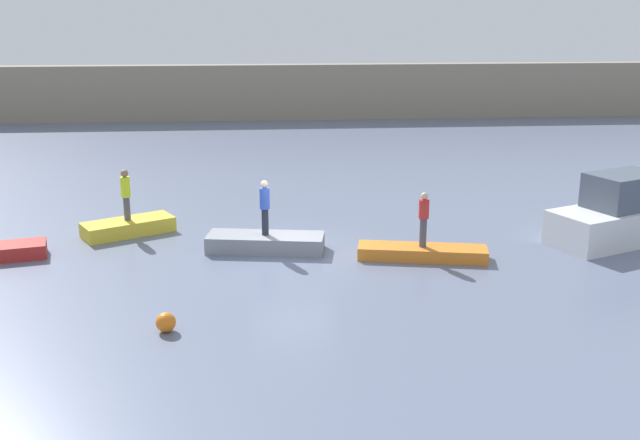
{
  "coord_description": "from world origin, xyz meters",
  "views": [
    {
      "loc": [
        -1.03,
        -22.8,
        7.68
      ],
      "look_at": [
        1.03,
        1.79,
        0.63
      ],
      "focal_mm": 42.58,
      "sensor_mm": 36.0,
      "label": 1
    }
  ],
  "objects_px": {
    "rowboat_yellow": "(128,227)",
    "rowboat_orange": "(422,253)",
    "motorboat": "(630,215)",
    "person_red_shirt": "(424,217)",
    "person_hiviz_shirt": "(126,192)",
    "mooring_buoy": "(166,322)",
    "rowboat_grey": "(266,243)",
    "person_blue_shirt": "(265,205)"
  },
  "relations": [
    {
      "from": "rowboat_orange",
      "to": "person_hiviz_shirt",
      "type": "xyz_separation_m",
      "value": [
        -9.57,
        3.44,
        1.3
      ]
    },
    {
      "from": "person_blue_shirt",
      "to": "mooring_buoy",
      "type": "height_order",
      "value": "person_blue_shirt"
    },
    {
      "from": "rowboat_yellow",
      "to": "rowboat_grey",
      "type": "distance_m",
      "value": 5.21
    },
    {
      "from": "rowboat_orange",
      "to": "person_red_shirt",
      "type": "height_order",
      "value": "person_red_shirt"
    },
    {
      "from": "motorboat",
      "to": "rowboat_yellow",
      "type": "xyz_separation_m",
      "value": [
        -16.94,
        2.01,
        -0.61
      ]
    },
    {
      "from": "motorboat",
      "to": "person_hiviz_shirt",
      "type": "bearing_deg",
      "value": 173.25
    },
    {
      "from": "rowboat_yellow",
      "to": "person_red_shirt",
      "type": "relative_size",
      "value": 1.76
    },
    {
      "from": "motorboat",
      "to": "person_blue_shirt",
      "type": "distance_m",
      "value": 12.25
    },
    {
      "from": "rowboat_orange",
      "to": "mooring_buoy",
      "type": "relative_size",
      "value": 8.12
    },
    {
      "from": "rowboat_grey",
      "to": "mooring_buoy",
      "type": "relative_size",
      "value": 7.59
    },
    {
      "from": "motorboat",
      "to": "rowboat_yellow",
      "type": "relative_size",
      "value": 2.1
    },
    {
      "from": "person_red_shirt",
      "to": "person_hiviz_shirt",
      "type": "bearing_deg",
      "value": 160.26
    },
    {
      "from": "person_hiviz_shirt",
      "to": "person_blue_shirt",
      "type": "bearing_deg",
      "value": -25.41
    },
    {
      "from": "rowboat_orange",
      "to": "person_hiviz_shirt",
      "type": "bearing_deg",
      "value": 171.57
    },
    {
      "from": "person_hiviz_shirt",
      "to": "mooring_buoy",
      "type": "xyz_separation_m",
      "value": [
        2.2,
        -8.33,
        -1.26
      ]
    },
    {
      "from": "motorboat",
      "to": "rowboat_grey",
      "type": "relative_size",
      "value": 1.72
    },
    {
      "from": "motorboat",
      "to": "rowboat_grey",
      "type": "bearing_deg",
      "value": -178.92
    },
    {
      "from": "motorboat",
      "to": "person_hiviz_shirt",
      "type": "xyz_separation_m",
      "value": [
        -16.94,
        2.01,
        0.64
      ]
    },
    {
      "from": "motorboat",
      "to": "rowboat_orange",
      "type": "height_order",
      "value": "motorboat"
    },
    {
      "from": "rowboat_yellow",
      "to": "person_blue_shirt",
      "type": "relative_size",
      "value": 1.71
    },
    {
      "from": "rowboat_yellow",
      "to": "rowboat_orange",
      "type": "relative_size",
      "value": 0.77
    },
    {
      "from": "motorboat",
      "to": "rowboat_orange",
      "type": "xyz_separation_m",
      "value": [
        -7.36,
        -1.43,
        -0.67
      ]
    },
    {
      "from": "person_blue_shirt",
      "to": "mooring_buoy",
      "type": "distance_m",
      "value": 6.72
    },
    {
      "from": "rowboat_yellow",
      "to": "person_blue_shirt",
      "type": "distance_m",
      "value": 5.36
    },
    {
      "from": "motorboat",
      "to": "person_blue_shirt",
      "type": "bearing_deg",
      "value": -178.92
    },
    {
      "from": "mooring_buoy",
      "to": "motorboat",
      "type": "bearing_deg",
      "value": 23.24
    },
    {
      "from": "motorboat",
      "to": "person_red_shirt",
      "type": "height_order",
      "value": "motorboat"
    },
    {
      "from": "rowboat_orange",
      "to": "rowboat_grey",
      "type": "bearing_deg",
      "value": 177.46
    },
    {
      "from": "rowboat_yellow",
      "to": "rowboat_orange",
      "type": "bearing_deg",
      "value": -48.47
    },
    {
      "from": "motorboat",
      "to": "person_red_shirt",
      "type": "xyz_separation_m",
      "value": [
        -7.36,
        -1.43,
        0.5
      ]
    },
    {
      "from": "person_blue_shirt",
      "to": "mooring_buoy",
      "type": "bearing_deg",
      "value": -112.33
    },
    {
      "from": "rowboat_grey",
      "to": "person_hiviz_shirt",
      "type": "relative_size",
      "value": 2.11
    },
    {
      "from": "motorboat",
      "to": "mooring_buoy",
      "type": "distance_m",
      "value": 16.05
    },
    {
      "from": "motorboat",
      "to": "mooring_buoy",
      "type": "xyz_separation_m",
      "value": [
        -14.74,
        -6.33,
        -0.62
      ]
    },
    {
      "from": "rowboat_yellow",
      "to": "rowboat_grey",
      "type": "bearing_deg",
      "value": -54.14
    },
    {
      "from": "person_red_shirt",
      "to": "person_hiviz_shirt",
      "type": "xyz_separation_m",
      "value": [
        -9.57,
        3.44,
        0.14
      ]
    },
    {
      "from": "person_hiviz_shirt",
      "to": "mooring_buoy",
      "type": "bearing_deg",
      "value": -75.22
    },
    {
      "from": "mooring_buoy",
      "to": "rowboat_orange",
      "type": "bearing_deg",
      "value": 33.59
    },
    {
      "from": "rowboat_yellow",
      "to": "rowboat_orange",
      "type": "xyz_separation_m",
      "value": [
        9.57,
        -3.44,
        -0.05
      ]
    },
    {
      "from": "rowboat_orange",
      "to": "mooring_buoy",
      "type": "xyz_separation_m",
      "value": [
        -7.38,
        -4.9,
        0.05
      ]
    },
    {
      "from": "person_red_shirt",
      "to": "rowboat_orange",
      "type": "bearing_deg",
      "value": -90.0
    },
    {
      "from": "person_hiviz_shirt",
      "to": "person_blue_shirt",
      "type": "distance_m",
      "value": 5.21
    }
  ]
}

